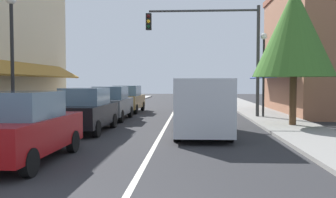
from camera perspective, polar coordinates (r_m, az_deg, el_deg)
ground_plane at (r=21.62m, az=0.60°, el=-2.62°), size 80.00×80.00×0.00m
sidewalk_left at (r=22.58m, az=-13.49°, el=-2.32°), size 2.60×56.00×0.12m
sidewalk_right at (r=22.03m, az=15.05°, el=-2.46°), size 2.60×56.00×0.12m
lane_center_stripe at (r=21.62m, az=0.60°, el=-2.61°), size 0.14×52.00×0.01m
storefront_right_block at (r=25.10m, az=23.68°, el=7.18°), size 7.05×10.20×8.13m
parked_car_nearest_left at (r=9.64m, az=-22.04°, el=-4.20°), size 1.83×4.12×1.77m
parked_car_second_left at (r=14.75m, az=-12.88°, el=-1.74°), size 1.82×4.12×1.77m
parked_car_third_left at (r=19.30m, az=-9.00°, el=-0.68°), size 1.80×4.11×1.77m
parked_car_far_left at (r=23.97m, az=-6.43°, el=-0.01°), size 1.87×4.14×1.77m
van_in_lane at (r=13.67m, az=5.32°, el=-0.90°), size 2.05×5.20×2.12m
traffic_signal_mast_arm at (r=20.15m, az=8.14°, el=9.12°), size 6.23×0.50×6.17m
street_lamp_left_near at (r=13.57m, az=-23.49°, el=8.21°), size 0.36×0.36×5.02m
street_lamp_right_mid at (r=20.41m, az=14.92°, el=5.85°), size 0.36×0.36×4.67m
tree_right_near at (r=16.86m, az=19.33°, el=9.92°), size 3.54×3.54×6.13m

